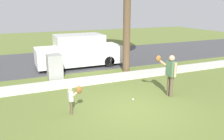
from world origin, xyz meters
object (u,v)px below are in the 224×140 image
Objects in this scene: person_adult at (170,71)px; utility_cabinet at (55,66)px; person_child at (73,96)px; parked_van_white at (79,51)px; baseball at (133,99)px.

utility_cabinet is at bearing -48.86° from person_adult.
parked_van_white is (1.91, 6.16, 0.25)m from person_child.
baseball is (2.37, 0.25, -0.62)m from person_child.
person_adult is 1.82m from baseball.
parked_van_white reaches higher than baseball.
person_adult is at bearing -48.43° from utility_cabinet.
utility_cabinet is (0.13, 4.32, -0.05)m from person_child.
utility_cabinet is at bearing 87.78° from person_child.
person_child is 4.32m from utility_cabinet.
utility_cabinet reaches higher than person_child.
person_child is at bearing -174.10° from baseball.
parked_van_white reaches higher than person_child.
person_child reaches higher than baseball.
utility_cabinet is at bearing 118.76° from baseball.
person_adult is 1.39× the size of utility_cabinet.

